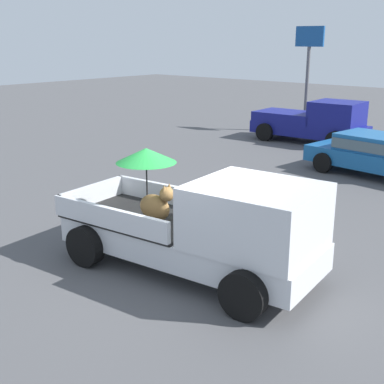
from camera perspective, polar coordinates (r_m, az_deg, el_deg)
ground_plane at (r=10.03m, az=-0.40°, el=-8.51°), size 80.00×80.00×0.00m
pickup_truck_main at (r=9.42m, az=1.83°, el=-3.86°), size 5.21×2.66×2.27m
pickup_truck_red at (r=22.56m, az=13.32°, el=7.54°), size 4.87×2.32×1.80m
parked_sedan_near at (r=17.58m, az=19.51°, el=4.12°), size 4.48×2.36×1.33m
motel_sign at (r=25.09m, az=12.74°, el=14.24°), size 1.40×0.16×4.79m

